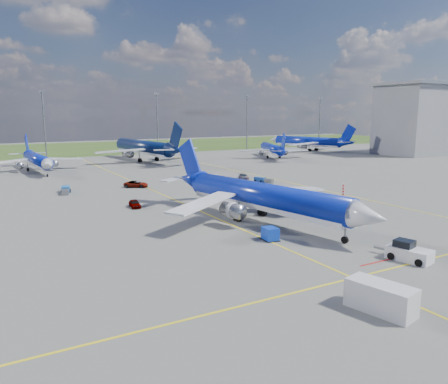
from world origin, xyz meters
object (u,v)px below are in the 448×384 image
bg_jet_nnw (38,172)px  pushback_tug (408,252)px  service_car_a (135,204)px  baggage_tug_e (263,180)px  uld_container (270,234)px  service_van (381,298)px  service_car_c (244,176)px  service_car_b (136,184)px  main_airliner (263,222)px  bg_jet_n (144,161)px  baggage_tug_c (66,190)px  warning_post (343,192)px  baggage_tug_w (223,182)px  bg_jet_ne (272,158)px  bg_jet_ene (307,151)px

bg_jet_nnw → pushback_tug: size_ratio=5.51×
service_car_a → baggage_tug_e: 35.36m
uld_container → service_van: 20.49m
uld_container → service_car_c: bearing=68.9°
bg_jet_nnw → service_car_b: (14.76, -36.67, 0.69)m
bg_jet_nnw → service_van: bg_jet_nnw is taller
service_car_b → main_airliner: bearing=-136.1°
pushback_tug → service_van: size_ratio=1.21×
bg_jet_n → baggage_tug_c: 58.15m
pushback_tug → service_car_c: pushback_tug is taller
bg_jet_n → main_airliner: (-11.90, -85.76, 0.00)m
warning_post → bg_jet_n: bg_jet_n is taller
baggage_tug_w → baggage_tug_c: 31.74m
service_van → service_car_a: size_ratio=1.37×
uld_container → baggage_tug_c: uld_container is taller
bg_jet_ne → main_airliner: bearing=75.7°
service_car_a → pushback_tug: bearing=-60.2°
baggage_tug_e → warning_post: bearing=-110.5°
main_airliner → uld_container: 9.03m
service_car_c → bg_jet_n: bearing=112.7°
bg_jet_nnw → bg_jet_n: bearing=16.0°
bg_jet_nnw → uld_container: bearing=-82.1°
service_van → service_car_c: bearing=53.7°
uld_container → baggage_tug_e: size_ratio=0.41×
baggage_tug_e → service_van: bearing=-138.6°
uld_container → service_car_b: size_ratio=0.39×
service_van → baggage_tug_c: size_ratio=0.96×
bg_jet_n → baggage_tug_e: (8.54, -55.75, 0.49)m
service_car_a → uld_container: bearing=-65.5°
baggage_tug_e → bg_jet_nnw: bearing=111.2°
uld_container → baggage_tug_e: 45.28m
service_car_a → baggage_tug_e: size_ratio=0.79×
baggage_tug_c → main_airliner: bearing=-50.0°
bg_jet_n → bg_jet_ne: bg_jet_n is taller
service_car_a → service_car_c: service_car_a is taller
service_car_c → service_van: bearing=-98.8°
warning_post → service_car_b: (-27.83, 30.98, -0.81)m
main_airliner → baggage_tug_c: 42.74m
main_airliner → pushback_tug: bearing=-90.0°
pushback_tug → service_car_b: size_ratio=1.26×
warning_post → main_airliner: main_airliner is taller
baggage_tug_w → baggage_tug_c: (-31.03, 6.67, -0.04)m
warning_post → bg_jet_ene: 104.03m
warning_post → main_airliner: size_ratio=0.07×
bg_jet_ene → service_car_c: size_ratio=10.12×
service_van → bg_jet_ene: bearing=39.0°
baggage_tug_c → baggage_tug_e: size_ratio=1.14×
warning_post → service_car_b: warning_post is taller
bg_jet_n → service_car_c: bearing=91.3°
bg_jet_nnw → main_airliner: bearing=-77.7°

